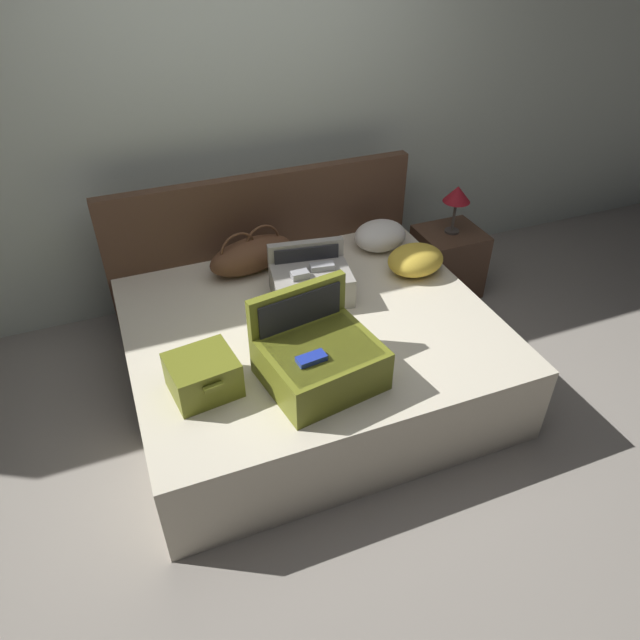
{
  "coord_description": "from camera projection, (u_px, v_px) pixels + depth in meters",
  "views": [
    {
      "loc": [
        -0.92,
        -2.05,
        2.46
      ],
      "look_at": [
        0.0,
        0.27,
        0.58
      ],
      "focal_mm": 32.73,
      "sensor_mm": 36.0,
      "label": 1
    }
  ],
  "objects": [
    {
      "name": "bed",
      "position": [
        312.0,
        354.0,
        3.42
      ],
      "size": [
        2.02,
        1.72,
        0.48
      ],
      "primitive_type": "cube",
      "color": "beige",
      "rests_on": "ground"
    },
    {
      "name": "nightstand",
      "position": [
        447.0,
        262.0,
        4.25
      ],
      "size": [
        0.44,
        0.4,
        0.49
      ],
      "primitive_type": "cube",
      "color": "#4C3323",
      "rests_on": "ground"
    },
    {
      "name": "hard_case_large",
      "position": [
        319.0,
        358.0,
        2.82
      ],
      "size": [
        0.6,
        0.56,
        0.43
      ],
      "rotation": [
        0.0,
        0.0,
        0.17
      ],
      "color": "olive",
      "rests_on": "bed"
    },
    {
      "name": "pillow_near_headboard",
      "position": [
        380.0,
        236.0,
        3.88
      ],
      "size": [
        0.4,
        0.35,
        0.19
      ],
      "primitive_type": "ellipsoid",
      "rotation": [
        0.0,
        0.0,
        0.14
      ],
      "color": "white",
      "rests_on": "bed"
    },
    {
      "name": "pillow_center_head",
      "position": [
        415.0,
        260.0,
        3.64
      ],
      "size": [
        0.39,
        0.32,
        0.18
      ],
      "primitive_type": "ellipsoid",
      "rotation": [
        0.0,
        0.0,
        0.08
      ],
      "color": "gold",
      "rests_on": "bed"
    },
    {
      "name": "back_wall",
      "position": [
        241.0,
        110.0,
        3.72
      ],
      "size": [
        8.0,
        0.1,
        2.6
      ],
      "primitive_type": "cube",
      "color": "#B7C1B2",
      "rests_on": "ground"
    },
    {
      "name": "headboard",
      "position": [
        264.0,
        245.0,
        3.94
      ],
      "size": [
        2.06,
        0.08,
        1.0
      ],
      "primitive_type": "cube",
      "color": "#4C3323",
      "rests_on": "ground"
    },
    {
      "name": "hard_case_medium",
      "position": [
        311.0,
        281.0,
        3.41
      ],
      "size": [
        0.5,
        0.41,
        0.29
      ],
      "rotation": [
        0.0,
        0.0,
        -0.15
      ],
      "color": "gray",
      "rests_on": "bed"
    },
    {
      "name": "hard_case_small",
      "position": [
        203.0,
        375.0,
        2.78
      ],
      "size": [
        0.35,
        0.33,
        0.19
      ],
      "rotation": [
        0.0,
        0.0,
        0.14
      ],
      "color": "olive",
      "rests_on": "bed"
    },
    {
      "name": "duffel_bag",
      "position": [
        251.0,
        255.0,
        3.65
      ],
      "size": [
        0.61,
        0.37,
        0.29
      ],
      "rotation": [
        0.0,
        0.0,
        0.24
      ],
      "color": "brown",
      "rests_on": "bed"
    },
    {
      "name": "ground_plane",
      "position": [
        338.0,
        430.0,
        3.27
      ],
      "size": [
        12.0,
        12.0,
        0.0
      ],
      "primitive_type": "plane",
      "color": "gray"
    },
    {
      "name": "table_lamp",
      "position": [
        457.0,
        196.0,
        3.94
      ],
      "size": [
        0.19,
        0.19,
        0.34
      ],
      "color": "#3F3833",
      "rests_on": "nightstand"
    }
  ]
}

